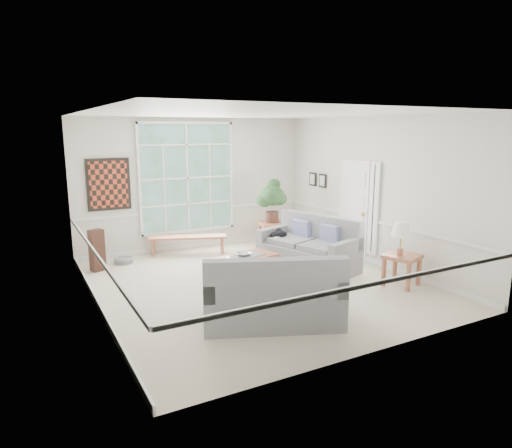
{
  "coord_description": "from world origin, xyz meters",
  "views": [
    {
      "loc": [
        -3.74,
        -6.95,
        2.74
      ],
      "look_at": [
        0.1,
        0.2,
        1.05
      ],
      "focal_mm": 32.0,
      "sensor_mm": 36.0,
      "label": 1
    }
  ],
  "objects_px": {
    "coffee_table": "(246,267)",
    "end_table": "(272,234)",
    "side_table": "(401,270)",
    "loveseat_front": "(272,287)",
    "loveseat_right": "(308,244)"
  },
  "relations": [
    {
      "from": "loveseat_front",
      "to": "loveseat_right",
      "type": "bearing_deg",
      "value": 67.27
    },
    {
      "from": "coffee_table",
      "to": "end_table",
      "type": "height_order",
      "value": "end_table"
    },
    {
      "from": "coffee_table",
      "to": "end_table",
      "type": "relative_size",
      "value": 1.92
    },
    {
      "from": "end_table",
      "to": "coffee_table",
      "type": "bearing_deg",
      "value": -132.0
    },
    {
      "from": "loveseat_right",
      "to": "end_table",
      "type": "distance_m",
      "value": 1.88
    },
    {
      "from": "loveseat_right",
      "to": "loveseat_front",
      "type": "distance_m",
      "value": 2.67
    },
    {
      "from": "end_table",
      "to": "side_table",
      "type": "height_order",
      "value": "end_table"
    },
    {
      "from": "coffee_table",
      "to": "side_table",
      "type": "relative_size",
      "value": 2.01
    },
    {
      "from": "loveseat_right",
      "to": "side_table",
      "type": "xyz_separation_m",
      "value": [
        0.89,
        -1.62,
        -0.23
      ]
    },
    {
      "from": "coffee_table",
      "to": "end_table",
      "type": "bearing_deg",
      "value": 32.5
    },
    {
      "from": "loveseat_right",
      "to": "loveseat_front",
      "type": "height_order",
      "value": "loveseat_front"
    },
    {
      "from": "loveseat_right",
      "to": "side_table",
      "type": "distance_m",
      "value": 1.86
    },
    {
      "from": "loveseat_right",
      "to": "coffee_table",
      "type": "xyz_separation_m",
      "value": [
        -1.35,
        0.06,
        -0.31
      ]
    },
    {
      "from": "loveseat_front",
      "to": "side_table",
      "type": "height_order",
      "value": "loveseat_front"
    },
    {
      "from": "end_table",
      "to": "side_table",
      "type": "bearing_deg",
      "value": -79.63
    }
  ]
}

